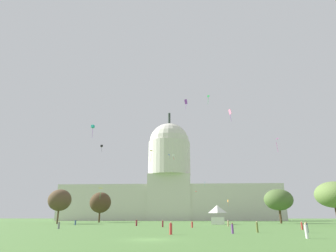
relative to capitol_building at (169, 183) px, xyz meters
name	(u,v)px	position (x,y,z in m)	size (l,w,h in m)	color
ground_plane	(151,240)	(5.07, -154.49, -23.88)	(800.00, 800.00, 0.00)	#4C7538
capitol_building	(169,183)	(0.00, 0.00, 0.00)	(143.68, 28.66, 73.79)	beige
event_tent	(218,214)	(20.11, -90.69, -20.75)	(4.99, 5.33, 6.03)	white
tree_east_mid	(334,195)	(49.42, -108.13, -15.83)	(9.95, 11.46, 11.52)	#42301E
tree_west_near	(60,200)	(-35.44, -86.55, -15.82)	(11.14, 11.30, 11.85)	brown
tree_west_mid	(100,203)	(-27.91, -61.35, -15.49)	(12.32, 11.98, 12.86)	#4C3823
tree_east_near	(278,200)	(45.27, -76.03, -15.31)	(11.25, 10.12, 12.55)	#4C3823
person_denim_mid_center	(75,222)	(-23.80, -100.17, -23.15)	(0.63, 0.63, 1.63)	#3D5684
person_grey_back_center	(59,225)	(-16.86, -127.78, -23.19)	(0.58, 0.58, 1.54)	gray
person_red_deep_crowd	(302,226)	(31.39, -129.42, -23.17)	(0.35, 0.35, 1.53)	red
person_white_aisle_center	(306,231)	(22.78, -152.10, -23.08)	(0.50, 0.50, 1.72)	silver
person_red_mid_left	(171,229)	(6.93, -145.75, -23.10)	(0.48, 0.48, 1.70)	red
person_purple_lawn_far_left	(232,228)	(15.91, -142.99, -23.15)	(0.36, 0.36, 1.55)	#703D93
person_red_edge_west	(192,224)	(10.75, -119.66, -23.20)	(0.38, 0.38, 1.50)	red
person_navy_front_right	(307,228)	(28.03, -139.65, -23.14)	(0.43, 0.43, 1.59)	navy
person_maroon_front_left	(163,224)	(3.75, -116.24, -23.12)	(0.55, 0.55, 1.66)	maroon
person_tan_near_tree_west	(228,224)	(20.24, -111.00, -23.17)	(0.51, 0.51, 1.55)	tan
person_maroon_lawn_far_right	(136,223)	(-3.94, -108.06, -23.12)	(0.60, 0.60, 1.69)	maroon
person_olive_front_center	(257,227)	(20.38, -139.52, -23.08)	(0.38, 0.38, 1.71)	olive
kite_pink_mid	(230,113)	(21.96, -115.77, 5.50)	(0.72, 0.84, 3.59)	pink
kite_gold_mid	(150,153)	(-2.19, -94.37, -0.53)	(1.34, 1.70, 3.97)	gold
kite_yellow_low	(100,190)	(-15.70, -104.94, -13.94)	(1.29, 1.79, 2.81)	yellow
kite_magenta_mid	(276,141)	(39.31, -98.46, 1.85)	(1.17, 1.45, 4.03)	#D1339E
kite_blue_high	(169,155)	(1.13, -26.53, 13.17)	(0.68, 0.60, 2.52)	blue
kite_violet_mid	(186,102)	(10.10, -111.46, 10.65)	(0.96, 0.87, 3.07)	purple
kite_green_high	(208,97)	(18.99, -90.85, 21.28)	(0.85, 0.58, 3.95)	green
kite_red_low	(197,192)	(17.14, -20.27, -7.89)	(1.29, 1.61, 0.33)	red
kite_white_mid	(174,155)	(4.87, -60.15, 5.73)	(1.10, 0.78, 2.72)	white
kite_orange_low	(228,202)	(33.68, -27.85, -13.52)	(0.80, 0.66, 3.29)	orange
kite_cyan_mid	(204,183)	(21.59, -21.74, -2.44)	(1.00, 1.52, 2.06)	#33BCDB
kite_turquoise_mid	(93,127)	(-15.99, -115.10, 2.31)	(0.93, 0.95, 3.61)	teal
kite_black_high	(102,146)	(-33.72, -46.97, 14.12)	(1.44, 1.44, 4.06)	black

